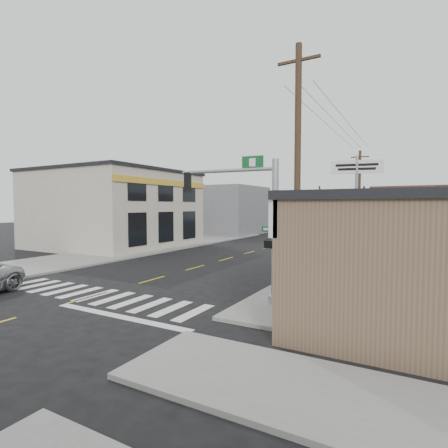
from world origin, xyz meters
The scene contains 19 objects.
ground centered at (0.00, 0.00, 0.00)m, with size 140.00×140.00×0.00m, color black.
sidewalk_right centered at (9.00, 13.00, 0.07)m, with size 6.00×38.00×0.13m, color gray.
sidewalk_left centered at (-9.00, 13.00, 0.07)m, with size 6.00×38.00×0.13m, color gray.
center_line centered at (0.00, 8.00, 0.01)m, with size 0.12×56.00×0.01m, color gold.
crosswalk centered at (0.00, 0.40, 0.01)m, with size 11.00×2.20×0.01m, color silver.
left_building centered at (-13.00, 14.00, 3.40)m, with size 12.00×12.00×6.80m, color #C1B5A0.
bldg_distant_right centered at (12.00, 30.00, 2.80)m, with size 8.00×10.00×5.60m, color brown.
bldg_distant_left centered at (-11.00, 32.00, 3.20)m, with size 9.00×10.00×6.40m, color slate.
traffic_signal_pole centered at (6.53, 2.63, 3.47)m, with size 4.42×0.37×5.60m.
guide_sign centered at (8.20, 7.42, 2.05)m, with size 1.70×0.14×2.98m.
fire_hydrant centered at (8.50, 7.61, 0.51)m, with size 0.22×0.22×0.71m.
ped_crossing_sign centered at (7.25, 9.77, 2.07)m, with size 1.10×0.08×2.84m.
lamp_post centered at (6.36, 11.36, 2.89)m, with size 0.62×0.48×4.75m.
dance_center_sign centered at (8.30, 15.03, 5.40)m, with size 3.31×0.21×7.03m.
bare_tree centered at (9.41, 3.72, 4.20)m, with size 2.58×2.58×5.17m.
shrub_front centered at (8.34, 3.37, 0.67)m, with size 1.43×1.43×1.07m, color #183814.
shrub_back centered at (8.64, 6.24, 0.55)m, with size 1.13×1.13×0.84m, color black.
utility_pole_near centered at (7.50, 4.40, 5.41)m, with size 1.79×0.27×10.29m.
utility_pole_far centered at (7.50, 22.27, 4.45)m, with size 1.47×0.22×8.42m.
Camera 1 is at (11.87, -9.81, 3.82)m, focal length 28.00 mm.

